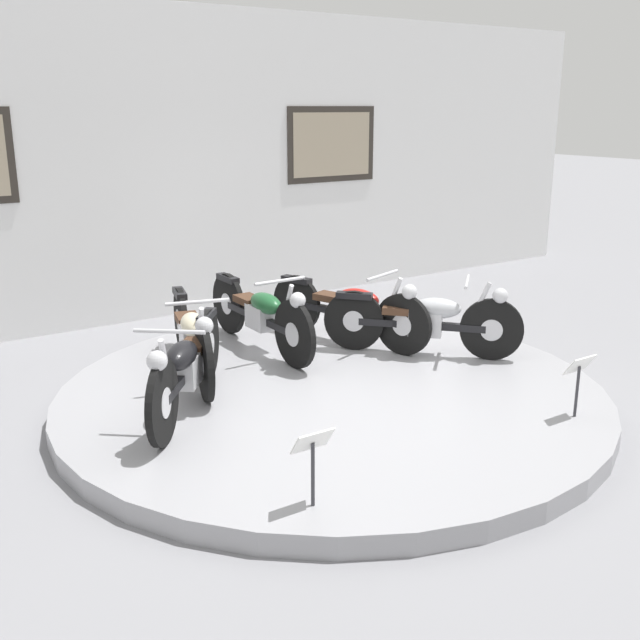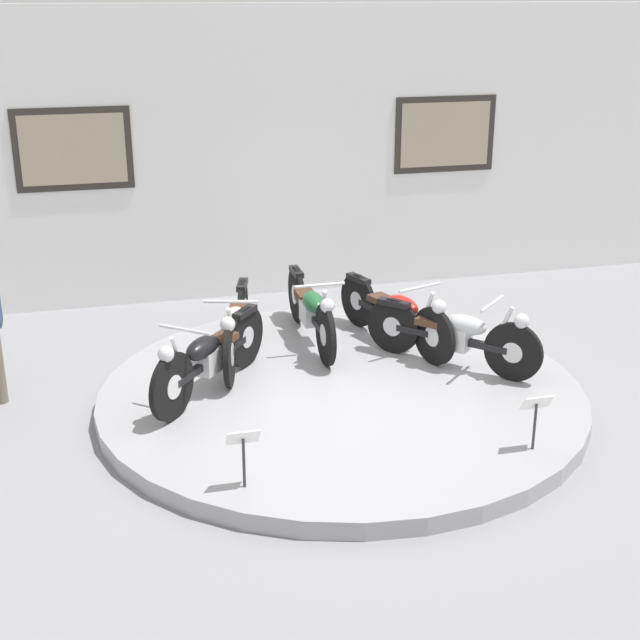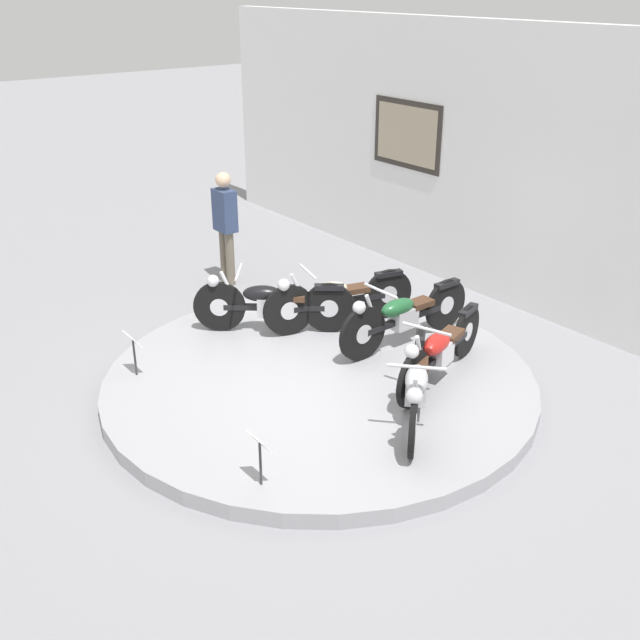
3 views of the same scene
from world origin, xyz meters
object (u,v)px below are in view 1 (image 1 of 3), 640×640
object	(u,v)px
motorcycle_red	(351,308)
motorcycle_black	(186,365)
info_placard_front_centre	(579,373)
info_placard_front_left	(313,451)
motorcycle_silver	(426,318)
motorcycle_cream	(192,334)
motorcycle_green	(261,312)

from	to	relation	value
motorcycle_red	motorcycle_black	bearing A→B (deg)	-161.32
motorcycle_red	info_placard_front_centre	world-z (taller)	motorcycle_red
motorcycle_red	info_placard_front_left	distance (m)	3.32
info_placard_front_centre	motorcycle_red	bearing A→B (deg)	98.01
motorcycle_silver	motorcycle_cream	bearing A→B (deg)	161.30
motorcycle_cream	motorcycle_red	world-z (taller)	motorcycle_cream
motorcycle_black	info_placard_front_centre	bearing A→B (deg)	-35.97
motorcycle_green	motorcycle_silver	bearing A→B (deg)	-39.07
motorcycle_cream	info_placard_front_centre	world-z (taller)	motorcycle_cream
motorcycle_cream	info_placard_front_centre	size ratio (longest dim) A/B	3.80
motorcycle_red	motorcycle_silver	distance (m)	0.82
motorcycle_red	motorcycle_silver	xyz separation A→B (m)	(0.39, -0.73, -0.00)
motorcycle_silver	info_placard_front_left	distance (m)	3.10
motorcycle_green	info_placard_front_centre	distance (m)	3.11
motorcycle_cream	motorcycle_black	bearing A→B (deg)	-117.84
motorcycle_green	motorcycle_red	bearing A→B (deg)	-18.94
motorcycle_red	info_placard_front_centre	bearing A→B (deg)	-81.99
motorcycle_silver	info_placard_front_centre	distance (m)	1.82
motorcycle_black	motorcycle_green	xyz separation A→B (m)	(1.27, 1.03, 0.00)
motorcycle_black	info_placard_front_centre	distance (m)	3.10
motorcycle_cream	info_placard_front_centre	distance (m)	3.32
motorcycle_green	motorcycle_silver	xyz separation A→B (m)	(1.27, -1.03, -0.02)
info_placard_front_left	info_placard_front_centre	size ratio (longest dim) A/B	1.00
motorcycle_silver	info_placard_front_centre	size ratio (longest dim) A/B	2.87
motorcycle_cream	info_placard_front_left	bearing A→B (deg)	-98.08
motorcycle_cream	motorcycle_green	size ratio (longest dim) A/B	0.97
motorcycle_black	motorcycle_cream	world-z (taller)	motorcycle_cream
motorcycle_black	info_placard_front_centre	world-z (taller)	motorcycle_black
motorcycle_silver	info_placard_front_left	size ratio (longest dim) A/B	2.87
motorcycle_black	info_placard_front_left	world-z (taller)	motorcycle_black
motorcycle_cream	motorcycle_silver	bearing A→B (deg)	-18.70
motorcycle_cream	motorcycle_green	world-z (taller)	same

